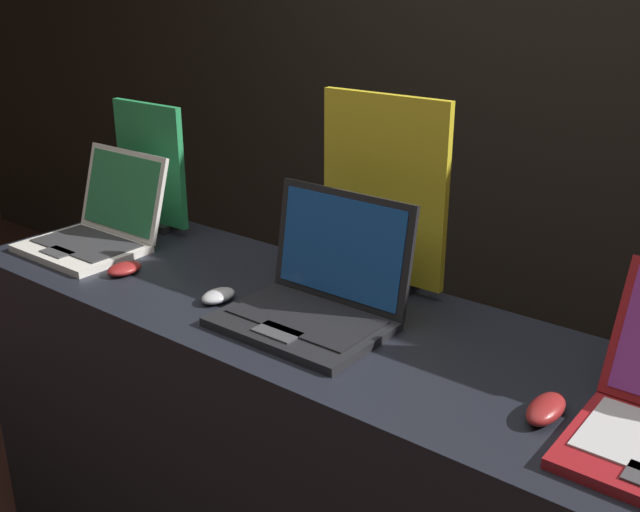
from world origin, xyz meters
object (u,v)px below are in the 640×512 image
Objects in this scene: laptop_middle at (318,293)px; mouse_middle at (218,296)px; promo_stand_front at (151,170)px; mouse_back at (546,409)px; laptop_front at (98,226)px; mouse_front at (124,269)px; promo_stand_middle at (383,197)px.

mouse_middle is (-0.25, -0.07, -0.05)m from laptop_middle.
mouse_back is (1.38, -0.27, -0.17)m from promo_stand_front.
laptop_middle is at bearing 0.59° from laptop_front.
mouse_front is at bearing -21.70° from laptop_front.
mouse_middle is at bearing 5.05° from mouse_front.
mouse_front is at bearing -178.31° from mouse_back.
promo_stand_front is at bearing 127.30° from mouse_front.
promo_stand_middle is (0.80, 0.27, 0.17)m from laptop_front.
mouse_back is at bearing -10.97° from promo_stand_front.
laptop_middle is (0.80, -0.20, -0.12)m from promo_stand_front.
mouse_middle is at bearing -26.25° from promo_stand_front.
promo_stand_middle is 4.05× the size of mouse_back.
promo_stand_front is at bearing 153.75° from mouse_middle.
mouse_back reaches higher than mouse_middle.
promo_stand_front reaches higher than mouse_back.
mouse_middle is (0.32, 0.03, 0.00)m from mouse_front.
mouse_middle is 0.20× the size of promo_stand_middle.
laptop_front reaches higher than mouse_back.
laptop_middle reaches higher than mouse_back.
promo_stand_front is (0.00, 0.21, 0.12)m from laptop_front.
laptop_front is at bearing -179.41° from laptop_middle.
mouse_back is (1.38, -0.06, -0.04)m from laptop_front.
laptop_middle reaches higher than mouse_middle.
promo_stand_middle is (0.57, 0.36, 0.22)m from mouse_front.
laptop_middle is at bearing -90.00° from promo_stand_middle.
promo_stand_front is (-0.23, 0.30, 0.17)m from mouse_front.
promo_stand_front reaches higher than laptop_middle.
laptop_middle is (0.57, 0.10, 0.05)m from mouse_front.
promo_stand_front is at bearing 165.94° from laptop_middle.
laptop_front is 0.25m from mouse_front.
promo_stand_middle reaches higher than mouse_front.
promo_stand_front is 0.84m from laptop_middle.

